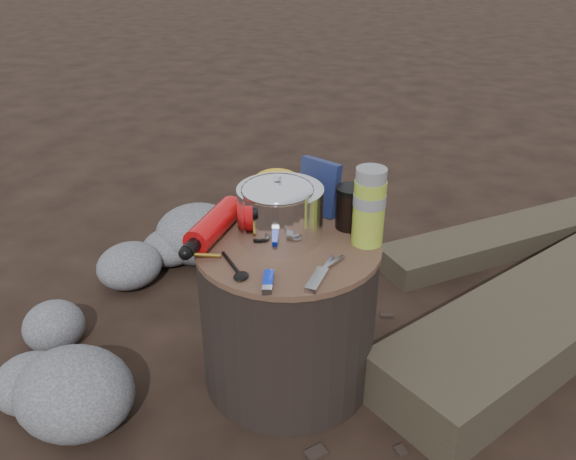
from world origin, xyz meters
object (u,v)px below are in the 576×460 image
(camping_pot, at_px, (278,212))
(thermos, at_px, (369,207))
(stump, at_px, (288,313))
(fuel_bottle, at_px, (214,225))
(travel_mug, at_px, (350,208))

(camping_pot, relative_size, thermos, 0.88)
(stump, distance_m, camping_pot, 0.31)
(thermos, bearing_deg, fuel_bottle, -165.19)
(camping_pot, bearing_deg, fuel_bottle, -171.69)
(camping_pot, bearing_deg, travel_mug, 43.46)
(stump, height_order, thermos, thermos)
(fuel_bottle, xyz_separation_m, thermos, (0.39, 0.10, 0.07))
(travel_mug, bearing_deg, stump, -132.21)
(thermos, bearing_deg, stump, -159.12)
(camping_pot, xyz_separation_m, fuel_bottle, (-0.17, -0.02, -0.05))
(fuel_bottle, bearing_deg, camping_pot, 8.07)
(thermos, xyz_separation_m, travel_mug, (-0.06, 0.07, -0.04))
(thermos, distance_m, travel_mug, 0.10)
(stump, distance_m, thermos, 0.38)
(stump, relative_size, camping_pot, 2.70)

